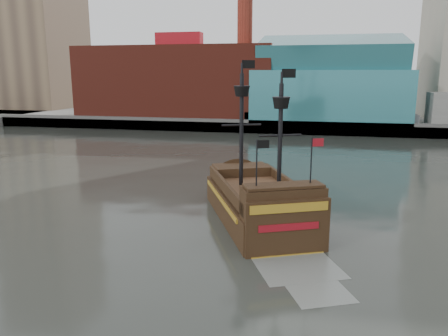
# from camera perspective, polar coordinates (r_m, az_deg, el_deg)

# --- Properties ---
(ground) EXTENTS (400.00, 400.00, 0.00)m
(ground) POSITION_cam_1_polar(r_m,az_deg,el_deg) (25.67, -8.93, -14.21)
(ground) COLOR #292C27
(ground) RESTS_ON ground
(promenade_far) EXTENTS (220.00, 60.00, 2.00)m
(promenade_far) POSITION_cam_1_polar(r_m,az_deg,el_deg) (114.11, 8.20, 6.90)
(promenade_far) COLOR slate
(promenade_far) RESTS_ON ground
(seawall) EXTENTS (220.00, 1.00, 2.60)m
(seawall) POSITION_cam_1_polar(r_m,az_deg,el_deg) (84.86, 6.62, 5.34)
(seawall) COLOR #4C4C49
(seawall) RESTS_ON ground
(skyline) EXTENTS (149.00, 45.00, 62.00)m
(skyline) POSITION_cam_1_polar(r_m,az_deg,el_deg) (106.75, 11.21, 19.11)
(skyline) COLOR brown
(skyline) RESTS_ON promenade_far
(pirate_ship) EXTENTS (12.12, 18.35, 13.29)m
(pirate_ship) POSITION_cam_1_polar(r_m,az_deg,el_deg) (34.29, 4.51, -5.04)
(pirate_ship) COLOR black
(pirate_ship) RESTS_ON ground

